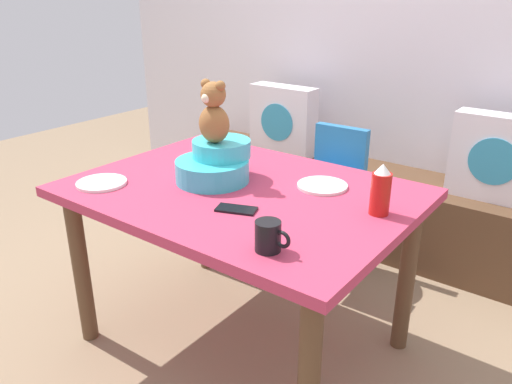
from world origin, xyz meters
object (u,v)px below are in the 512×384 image
object	(u,v)px
highchair	(329,180)
dinner_plate_far	(102,183)
dining_table	(241,210)
pillow_floral_left	(283,120)
ketchup_bottle	(381,191)
pillow_floral_right	(497,158)
dinner_plate_near	(322,186)
coffee_mug	(269,236)
teddy_bear	(214,113)
infant_seat_teal	(215,163)
cell_phone	(236,209)

from	to	relation	value
highchair	dinner_plate_far	distance (m)	1.21
dining_table	highchair	distance (m)	0.81
pillow_floral_left	highchair	bearing A→B (deg)	-35.57
pillow_floral_left	ketchup_bottle	world-z (taller)	ketchup_bottle
pillow_floral_right	dinner_plate_near	world-z (taller)	pillow_floral_right
pillow_floral_right	dinner_plate_far	world-z (taller)	pillow_floral_right
pillow_floral_right	coffee_mug	distance (m)	1.60
teddy_bear	dining_table	bearing A→B (deg)	-4.18
infant_seat_teal	teddy_bear	world-z (taller)	teddy_bear
pillow_floral_left	coffee_mug	world-z (taller)	pillow_floral_left
coffee_mug	dinner_plate_far	xyz separation A→B (m)	(-0.86, 0.04, -0.04)
teddy_bear	dinner_plate_near	size ratio (longest dim) A/B	1.25
dining_table	highchair	bearing A→B (deg)	92.71
pillow_floral_left	dinner_plate_far	distance (m)	1.53
dining_table	dinner_plate_near	world-z (taller)	dinner_plate_near
pillow_floral_right	ketchup_bottle	distance (m)	1.13
highchair	dinner_plate_near	world-z (taller)	highchair
pillow_floral_left	ketchup_bottle	distance (m)	1.61
infant_seat_teal	cell_phone	size ratio (longest dim) A/B	2.29
pillow_floral_left	highchair	xyz separation A→B (m)	(0.58, -0.42, -0.16)
highchair	teddy_bear	size ratio (longest dim) A/B	3.16
pillow_floral_left	infant_seat_teal	bearing A→B (deg)	-68.30
pillow_floral_left	dinner_plate_near	world-z (taller)	pillow_floral_left
pillow_floral_right	coffee_mug	bearing A→B (deg)	-100.69
dining_table	dinner_plate_near	size ratio (longest dim) A/B	6.62
infant_seat_teal	pillow_floral_right	bearing A→B (deg)	55.62
pillow_floral_left	coffee_mug	xyz separation A→B (m)	(1.01, -1.56, 0.11)
pillow_floral_left	dinner_plate_near	distance (m)	1.34
infant_seat_teal	teddy_bear	distance (m)	0.21
dinner_plate_near	cell_phone	xyz separation A→B (m)	(-0.13, -0.38, -0.00)
ketchup_bottle	dinner_plate_far	bearing A→B (deg)	-158.20
infant_seat_teal	dinner_plate_near	world-z (taller)	infant_seat_teal
dining_table	teddy_bear	distance (m)	0.40
pillow_floral_left	dinner_plate_far	xyz separation A→B (m)	(0.14, -1.52, 0.07)
pillow_floral_right	pillow_floral_left	bearing A→B (deg)	180.00
highchair	dinner_plate_far	world-z (taller)	highchair
pillow_floral_left	teddy_bear	bearing A→B (deg)	-68.30
teddy_bear	coffee_mug	distance (m)	0.68
dinner_plate_near	ketchup_bottle	bearing A→B (deg)	-19.86
dinner_plate_far	dinner_plate_near	bearing A→B (deg)	34.96
highchair	cell_phone	xyz separation A→B (m)	(0.16, -0.98, 0.22)
dinner_plate_far	pillow_floral_right	bearing A→B (deg)	52.73
highchair	pillow_floral_left	bearing A→B (deg)	144.43
teddy_bear	pillow_floral_right	bearing A→B (deg)	55.64
pillow_floral_right	teddy_bear	bearing A→B (deg)	-124.36
pillow_floral_right	dinner_plate_far	xyz separation A→B (m)	(-1.16, -1.52, 0.07)
pillow_floral_right	dinner_plate_near	distance (m)	1.10
dining_table	cell_phone	bearing A→B (deg)	-55.70
infant_seat_teal	cell_phone	distance (m)	0.33
infant_seat_teal	coffee_mug	bearing A→B (deg)	-34.44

